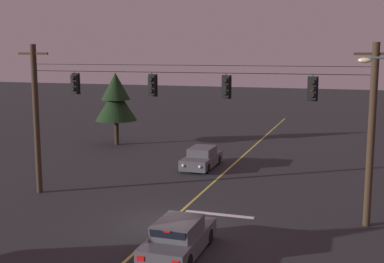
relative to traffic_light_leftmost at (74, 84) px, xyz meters
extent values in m
plane|color=#28282B|center=(6.14, -2.63, -6.08)|extent=(180.00, 180.00, 0.00)
cube|color=#D1C64C|center=(6.14, 6.02, -6.08)|extent=(0.14, 60.00, 0.01)
cube|color=silver|center=(8.04, -0.58, -6.08)|extent=(3.40, 0.36, 0.01)
cylinder|color=#38281C|center=(-2.46, 0.02, -2.01)|extent=(0.32, 0.32, 8.14)
cube|color=#38281C|center=(-2.46, 0.02, 1.55)|extent=(1.80, 0.12, 0.12)
cylinder|color=slate|center=(-2.46, 0.02, 1.20)|extent=(0.12, 0.12, 0.18)
cylinder|color=#38281C|center=(14.73, 0.02, -2.01)|extent=(0.32, 0.32, 8.14)
cube|color=#38281C|center=(14.73, 0.02, 1.55)|extent=(1.80, 0.12, 0.12)
cylinder|color=slate|center=(14.73, 0.02, 1.20)|extent=(0.12, 0.12, 0.18)
cylinder|color=black|center=(6.14, 0.02, 0.65)|extent=(17.19, 0.03, 0.03)
cylinder|color=black|center=(6.14, 0.02, 1.00)|extent=(17.19, 0.02, 0.02)
cylinder|color=black|center=(0.00, 0.02, 0.56)|extent=(0.04, 0.04, 0.18)
cube|color=black|center=(0.00, 0.02, -0.01)|extent=(0.32, 0.26, 0.96)
cube|color=black|center=(0.00, 0.16, -0.01)|extent=(0.48, 0.03, 1.12)
sphere|color=#380A0A|center=(0.00, -0.14, 0.28)|extent=(0.17, 0.17, 0.17)
cylinder|color=black|center=(0.00, -0.18, 0.33)|extent=(0.20, 0.10, 0.20)
sphere|color=orange|center=(0.00, -0.14, -0.01)|extent=(0.17, 0.17, 0.17)
cylinder|color=black|center=(0.00, -0.18, 0.04)|extent=(0.20, 0.10, 0.20)
sphere|color=black|center=(0.00, -0.14, -0.29)|extent=(0.17, 0.17, 0.17)
cylinder|color=black|center=(0.00, -0.18, -0.25)|extent=(0.20, 0.10, 0.20)
cylinder|color=black|center=(4.37, 0.02, 0.56)|extent=(0.04, 0.04, 0.18)
cube|color=black|center=(4.37, 0.02, -0.01)|extent=(0.32, 0.26, 0.96)
cube|color=black|center=(4.37, 0.16, -0.01)|extent=(0.48, 0.03, 1.12)
sphere|color=#380A0A|center=(4.37, -0.14, 0.28)|extent=(0.17, 0.17, 0.17)
cylinder|color=black|center=(4.37, -0.18, 0.33)|extent=(0.20, 0.10, 0.20)
sphere|color=orange|center=(4.37, -0.14, -0.01)|extent=(0.17, 0.17, 0.17)
cylinder|color=black|center=(4.37, -0.18, 0.04)|extent=(0.20, 0.10, 0.20)
sphere|color=black|center=(4.37, -0.14, -0.29)|extent=(0.17, 0.17, 0.17)
cylinder|color=black|center=(4.37, -0.18, -0.25)|extent=(0.20, 0.10, 0.20)
cylinder|color=black|center=(8.15, 0.02, 0.56)|extent=(0.04, 0.04, 0.18)
cube|color=black|center=(8.15, 0.02, -0.01)|extent=(0.32, 0.26, 0.96)
cube|color=black|center=(8.15, 0.16, -0.01)|extent=(0.48, 0.03, 1.12)
sphere|color=#380A0A|center=(8.15, -0.14, 0.28)|extent=(0.17, 0.17, 0.17)
cylinder|color=black|center=(8.15, -0.18, 0.33)|extent=(0.20, 0.10, 0.20)
sphere|color=orange|center=(8.15, -0.14, -0.01)|extent=(0.17, 0.17, 0.17)
cylinder|color=black|center=(8.15, -0.18, 0.04)|extent=(0.20, 0.10, 0.20)
sphere|color=black|center=(8.15, -0.14, -0.29)|extent=(0.17, 0.17, 0.17)
cylinder|color=black|center=(8.15, -0.18, -0.25)|extent=(0.20, 0.10, 0.20)
cylinder|color=black|center=(12.15, 0.02, 0.56)|extent=(0.04, 0.04, 0.18)
cube|color=black|center=(12.15, 0.02, -0.01)|extent=(0.32, 0.26, 0.96)
cube|color=black|center=(12.15, 0.16, -0.01)|extent=(0.48, 0.03, 1.12)
sphere|color=#380A0A|center=(12.15, -0.14, 0.28)|extent=(0.17, 0.17, 0.17)
cylinder|color=black|center=(12.15, -0.18, 0.33)|extent=(0.20, 0.10, 0.20)
sphere|color=orange|center=(12.15, -0.14, -0.01)|extent=(0.17, 0.17, 0.17)
cylinder|color=black|center=(12.15, -0.18, 0.04)|extent=(0.20, 0.10, 0.20)
sphere|color=black|center=(12.15, -0.14, -0.29)|extent=(0.17, 0.17, 0.17)
cylinder|color=black|center=(12.15, -0.18, -0.25)|extent=(0.20, 0.10, 0.20)
cube|color=#4C4C51|center=(7.81, -5.66, -5.58)|extent=(1.80, 4.30, 0.68)
cube|color=#4C4C51|center=(7.81, -5.78, -4.97)|extent=(1.51, 2.15, 0.54)
cube|color=black|center=(7.81, -4.85, -4.97)|extent=(1.40, 0.21, 0.48)
cube|color=black|center=(7.81, -6.84, -4.97)|extent=(1.37, 0.18, 0.46)
cylinder|color=black|center=(7.02, -4.33, -5.76)|extent=(0.22, 0.64, 0.64)
cylinder|color=black|center=(8.60, -4.33, -5.76)|extent=(0.22, 0.64, 0.64)
cylinder|color=black|center=(7.02, -7.00, -5.76)|extent=(0.22, 0.64, 0.64)
cylinder|color=black|center=(8.60, -7.00, -5.76)|extent=(0.22, 0.64, 0.64)
cube|color=red|center=(7.16, -7.83, -5.48)|extent=(0.28, 0.03, 0.18)
cube|color=red|center=(8.46, -7.83, -5.48)|extent=(0.28, 0.03, 0.18)
cube|color=red|center=(7.81, -6.95, -4.74)|extent=(0.24, 0.04, 0.06)
cube|color=#4C4C51|center=(4.32, 8.61, -5.58)|extent=(1.80, 4.30, 0.68)
cube|color=#4C4C51|center=(4.32, 8.73, -4.97)|extent=(1.51, 2.15, 0.54)
cube|color=black|center=(4.32, 7.80, -4.97)|extent=(1.40, 0.21, 0.48)
cube|color=black|center=(4.32, 9.80, -4.97)|extent=(1.37, 0.18, 0.46)
cylinder|color=black|center=(5.11, 7.28, -5.76)|extent=(0.22, 0.64, 0.64)
cylinder|color=black|center=(3.52, 7.28, -5.76)|extent=(0.22, 0.64, 0.64)
cylinder|color=black|center=(5.11, 9.95, -5.76)|extent=(0.22, 0.64, 0.64)
cylinder|color=black|center=(3.52, 9.95, -5.76)|extent=(0.22, 0.64, 0.64)
sphere|color=white|center=(4.87, 6.44, -5.52)|extent=(0.20, 0.20, 0.20)
sphere|color=white|center=(3.76, 6.44, -5.52)|extent=(0.20, 0.20, 0.20)
ellipsoid|color=beige|center=(14.29, -1.29, 1.30)|extent=(0.56, 0.30, 0.22)
cylinder|color=#332316|center=(-5.02, 14.56, -4.92)|extent=(0.36, 0.36, 2.33)
cone|color=black|center=(-5.02, 14.56, -2.63)|extent=(3.47, 3.47, 2.77)
cone|color=black|center=(-5.02, 14.56, -1.15)|extent=(2.43, 2.43, 2.25)
camera|label=1|loc=(14.03, -22.91, 1.61)|focal=46.79mm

